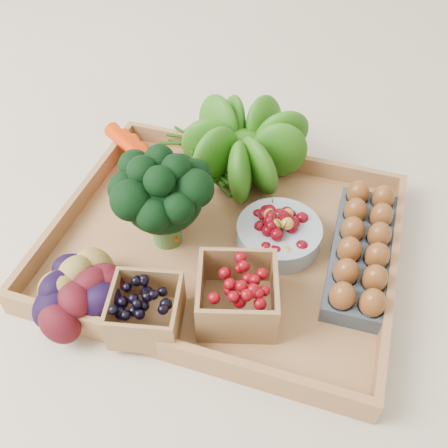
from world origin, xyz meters
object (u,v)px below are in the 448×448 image
(tray, at_px, (224,245))
(cherry_bowl, at_px, (279,235))
(egg_carton, at_px, (361,254))
(broccoli, at_px, (165,213))

(tray, height_order, cherry_bowl, cherry_bowl)
(cherry_bowl, bearing_deg, tray, -161.50)
(tray, distance_m, egg_carton, 0.22)
(cherry_bowl, relative_size, egg_carton, 0.52)
(broccoli, height_order, egg_carton, broccoli)
(tray, distance_m, cherry_bowl, 0.09)
(tray, relative_size, egg_carton, 2.07)
(tray, distance_m, broccoli, 0.12)
(broccoli, bearing_deg, egg_carton, 9.65)
(broccoli, xyz_separation_m, cherry_bowl, (0.18, 0.05, -0.05))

